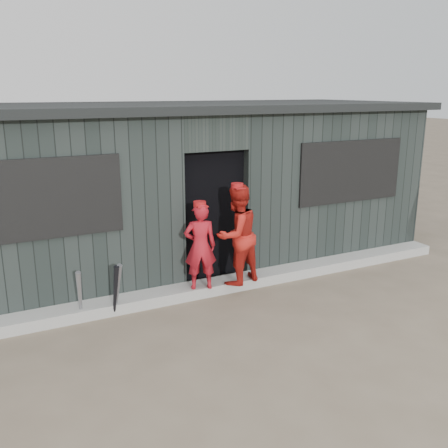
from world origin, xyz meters
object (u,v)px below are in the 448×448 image
player_red_left (200,246)px  dugout (179,184)px  player_grey_back (246,235)px  bat_right (115,291)px  bat_mid (117,289)px  bat_left (80,296)px  player_red_right (237,235)px

player_red_left → dugout: 1.93m
player_grey_back → player_red_left: bearing=11.2°
bat_right → dugout: size_ratio=0.09×
player_red_left → dugout: size_ratio=0.15×
bat_mid → player_red_left: 1.25m
bat_mid → dugout: size_ratio=0.09×
bat_mid → bat_right: size_ratio=1.02×
bat_left → bat_right: size_ratio=0.99×
bat_mid → player_red_left: bearing=2.5°
dugout → bat_right: bearing=-130.6°
player_red_left → player_red_right: bearing=-167.3°
bat_left → bat_mid: bearing=-4.3°
player_red_right → dugout: size_ratio=0.17×
dugout → bat_mid: bearing=-130.7°
bat_left → player_grey_back: size_ratio=0.59×
bat_left → player_grey_back: 2.79m
player_red_left → bat_mid: bearing=19.3°
player_red_left → player_red_right: (0.55, -0.04, 0.10)m
bat_mid → player_red_right: (1.73, 0.01, 0.49)m
player_red_right → dugout: bearing=-101.9°
player_red_right → player_grey_back: 0.87m
bat_right → dugout: dugout is taller
bat_right → player_red_right: bearing=2.0°
bat_right → dugout: 2.68m
bat_mid → player_red_left: player_red_left is taller
player_red_right → dugout: dugout is taller
bat_right → player_red_left: player_red_left is taller
player_red_left → dugout: (0.42, 1.81, 0.53)m
player_red_right → player_grey_back: (0.51, 0.66, -0.25)m
player_red_right → player_grey_back: player_red_right is taller
bat_left → dugout: size_ratio=0.09×
bat_left → player_red_right: player_red_right is taller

